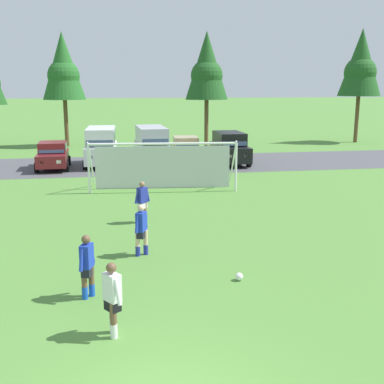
{
  "coord_description": "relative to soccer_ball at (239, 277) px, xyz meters",
  "views": [
    {
      "loc": [
        -0.76,
        -6.77,
        5.21
      ],
      "look_at": [
        1.95,
        9.35,
        1.61
      ],
      "focal_mm": 44.97,
      "sensor_mm": 36.0,
      "label": 1
    }
  ],
  "objects": [
    {
      "name": "tree_center_back",
      "position": [
        -7.21,
        31.86,
        6.61
      ],
      "size": [
        3.67,
        3.67,
        9.78
      ],
      "color": "brown",
      "rests_on": "ground"
    },
    {
      "name": "ground_plane",
      "position": [
        -2.56,
        9.81,
        -0.11
      ],
      "size": [
        400.0,
        400.0,
        0.0
      ],
      "primitive_type": "plane",
      "color": "#518438"
    },
    {
      "name": "parked_car_slot_center",
      "position": [
        1.85,
        21.52,
        0.77
      ],
      "size": [
        2.22,
        4.3,
        1.72
      ],
      "color": "tan",
      "rests_on": "ground"
    },
    {
      "name": "tree_mid_right",
      "position": [
        4.95,
        29.7,
        6.63
      ],
      "size": [
        3.68,
        3.68,
        9.81
      ],
      "color": "brown",
      "rests_on": "ground"
    },
    {
      "name": "soccer_goal",
      "position": [
        -0.76,
        12.35,
        1.18
      ],
      "size": [
        7.56,
        2.61,
        2.57
      ],
      "color": "white",
      "rests_on": "ground"
    },
    {
      "name": "parked_car_slot_center_right",
      "position": [
        4.61,
        19.79,
        1.0
      ],
      "size": [
        2.14,
        4.6,
        2.16
      ],
      "color": "black",
      "rests_on": "ground"
    },
    {
      "name": "tree_right_edge",
      "position": [
        19.59,
        30.55,
        7.02
      ],
      "size": [
        3.89,
        3.89,
        10.38
      ],
      "color": "brown",
      "rests_on": "ground"
    },
    {
      "name": "player_striker_near",
      "position": [
        -2.5,
        2.47,
        0.71
      ],
      "size": [
        0.47,
        0.66,
        1.64
      ],
      "color": "beige",
      "rests_on": "ground"
    },
    {
      "name": "parking_lot_strip",
      "position": [
        -2.56,
        20.55,
        -0.11
      ],
      "size": [
        52.0,
        8.4,
        0.01
      ],
      "primitive_type": "cube",
      "color": "#4C4C51",
      "rests_on": "ground"
    },
    {
      "name": "parked_car_slot_left",
      "position": [
        -4.0,
        20.53,
        1.23
      ],
      "size": [
        2.33,
        4.87,
        2.52
      ],
      "color": "silver",
      "rests_on": "ground"
    },
    {
      "name": "parked_car_slot_far_left",
      "position": [
        -7.07,
        19.73,
        0.77
      ],
      "size": [
        2.15,
        4.26,
        1.72
      ],
      "color": "maroon",
      "rests_on": "ground"
    },
    {
      "name": "player_winger_left",
      "position": [
        -4.03,
        -0.41,
        0.71
      ],
      "size": [
        0.4,
        0.69,
        1.64
      ],
      "color": "brown",
      "rests_on": "ground"
    },
    {
      "name": "player_midfield_center",
      "position": [
        -2.23,
        6.18,
        0.71
      ],
      "size": [
        0.66,
        0.49,
        1.64
      ],
      "color": "#936B4C",
      "rests_on": "ground"
    },
    {
      "name": "parked_car_slot_center_left",
      "position": [
        -0.62,
        20.7,
        1.23
      ],
      "size": [
        2.36,
        4.88,
        2.52
      ],
      "color": "#B2B2BC",
      "rests_on": "ground"
    },
    {
      "name": "soccer_ball",
      "position": [
        0.0,
        0.0,
        0.0
      ],
      "size": [
        0.22,
        0.22,
        0.22
      ],
      "color": "white",
      "rests_on": "ground"
    },
    {
      "name": "player_winger_right",
      "position": [
        -3.42,
        -2.43,
        0.71
      ],
      "size": [
        0.43,
        0.69,
        1.64
      ],
      "color": "brown",
      "rests_on": "ground"
    }
  ]
}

